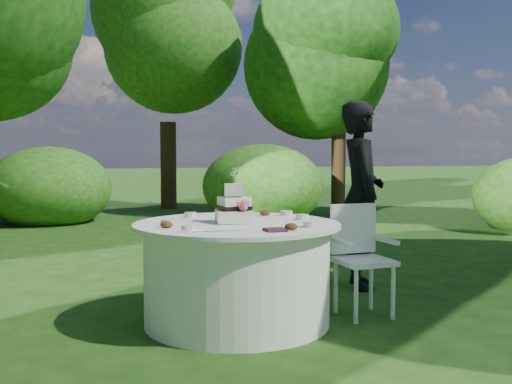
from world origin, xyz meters
TOP-DOWN VIEW (x-y plane):
  - ground at (0.00, 0.00)m, footprint 80.00×80.00m
  - napkins at (0.14, -0.53)m, footprint 0.14×0.14m
  - feather_plume at (-0.30, -0.41)m, footprint 0.48×0.07m
  - guest at (1.42, 0.86)m, footprint 0.58×0.74m
  - table at (0.00, 0.00)m, footprint 1.56×1.56m
  - cake at (-0.02, 0.02)m, footprint 0.29×0.30m
  - chair at (1.01, -0.01)m, footprint 0.45×0.44m
  - votives at (0.05, 0.03)m, footprint 1.17×0.95m
  - petal_cups at (0.02, -0.09)m, footprint 0.98×1.02m

SIDE VIEW (x-z plane):
  - ground at x=0.00m, z-range 0.00..0.00m
  - table at x=0.00m, z-range 0.00..0.77m
  - chair at x=1.01m, z-range 0.08..0.96m
  - feather_plume at x=-0.30m, z-range 0.77..0.78m
  - napkins at x=0.14m, z-range 0.77..0.79m
  - votives at x=0.05m, z-range 0.77..0.81m
  - petal_cups at x=0.02m, z-range 0.77..0.82m
  - cake at x=-0.02m, z-range 0.68..1.09m
  - guest at x=1.42m, z-range 0.00..1.78m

